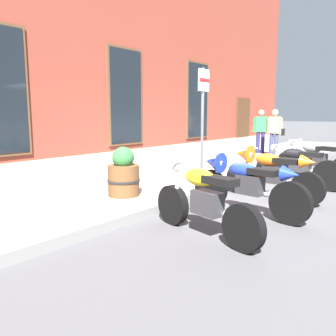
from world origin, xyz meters
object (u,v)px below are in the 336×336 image
barrel_planter (124,175)px  motorcycle_orange_sport (269,171)px  pedestrian_tan_coat (274,130)px  motorcycle_black_naked (297,166)px  parking_sign (203,110)px  pedestrian_striped_shirt (261,129)px  motorcycle_blue_sport (243,182)px  motorcycle_grey_naked (315,160)px  motorcycle_yellow_naked (204,201)px

barrel_planter → motorcycle_orange_sport: bearing=-43.0°
pedestrian_tan_coat → barrel_planter: size_ratio=1.82×
motorcycle_black_naked → parking_sign: parking_sign is taller
pedestrian_striped_shirt → parking_sign: 6.69m
motorcycle_blue_sport → motorcycle_grey_naked: 4.01m
motorcycle_black_naked → barrel_planter: barrel_planter is taller
motorcycle_orange_sport → motorcycle_grey_naked: (2.75, -0.07, -0.07)m
motorcycle_black_naked → motorcycle_blue_sport: bearing=-179.2°
parking_sign → motorcycle_black_naked: bearing=-36.9°
motorcycle_orange_sport → pedestrian_striped_shirt: size_ratio=1.25×
motorcycle_orange_sport → pedestrian_striped_shirt: bearing=25.6°
motorcycle_black_naked → parking_sign: size_ratio=0.83×
motorcycle_blue_sport → barrel_planter: barrel_planter is taller
motorcycle_black_naked → pedestrian_striped_shirt: pedestrian_striped_shirt is taller
motorcycle_black_naked → parking_sign: bearing=143.1°
barrel_planter → pedestrian_tan_coat: bearing=1.6°
motorcycle_blue_sport → parking_sign: bearing=57.3°
motorcycle_blue_sport → motorcycle_grey_naked: motorcycle_blue_sport is taller
motorcycle_yellow_naked → pedestrian_tan_coat: (8.09, 2.31, 0.60)m
pedestrian_tan_coat → motorcycle_yellow_naked: bearing=-164.0°
motorcycle_blue_sport → pedestrian_striped_shirt: 7.99m
motorcycle_yellow_naked → barrel_planter: barrel_planter is taller
motorcycle_black_naked → motorcycle_grey_naked: motorcycle_grey_naked is taller
motorcycle_black_naked → motorcycle_grey_naked: size_ratio=0.94×
barrel_planter → motorcycle_black_naked: bearing=-29.0°
pedestrian_striped_shirt → parking_sign: bearing=-166.1°
pedestrian_tan_coat → motorcycle_black_naked: bearing=-151.3°
motorcycle_grey_naked → motorcycle_orange_sport: bearing=178.6°
parking_sign → pedestrian_striped_shirt: bearing=13.9°
motorcycle_blue_sport → motorcycle_orange_sport: 1.26m
motorcycle_yellow_naked → pedestrian_tan_coat: pedestrian_tan_coat is taller
motorcycle_grey_naked → pedestrian_tan_coat: bearing=38.7°
pedestrian_striped_shirt → motorcycle_black_naked: bearing=-147.1°
motorcycle_blue_sport → parking_sign: parking_sign is taller
motorcycle_orange_sport → pedestrian_tan_coat: pedestrian_tan_coat is taller
pedestrian_striped_shirt → motorcycle_blue_sport: bearing=-157.7°
motorcycle_grey_naked → motorcycle_blue_sport: bearing=-179.7°
pedestrian_tan_coat → pedestrian_striped_shirt: size_ratio=1.00×
motorcycle_orange_sport → parking_sign: parking_sign is taller
motorcycle_grey_naked → pedestrian_striped_shirt: size_ratio=1.31×
motorcycle_yellow_naked → pedestrian_striped_shirt: (8.71, 3.11, 0.59)m
motorcycle_yellow_naked → parking_sign: parking_sign is taller
motorcycle_yellow_naked → motorcycle_grey_naked: 5.34m
pedestrian_striped_shirt → barrel_planter: pedestrian_striped_shirt is taller
motorcycle_blue_sport → motorcycle_black_naked: (2.75, 0.04, -0.06)m
motorcycle_yellow_naked → motorcycle_black_naked: size_ratio=0.96×
motorcycle_blue_sport → barrel_planter: size_ratio=2.40×
parking_sign → barrel_planter: 2.17m
parking_sign → barrel_planter: bearing=161.1°
motorcycle_blue_sport → pedestrian_tan_coat: size_ratio=1.32×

